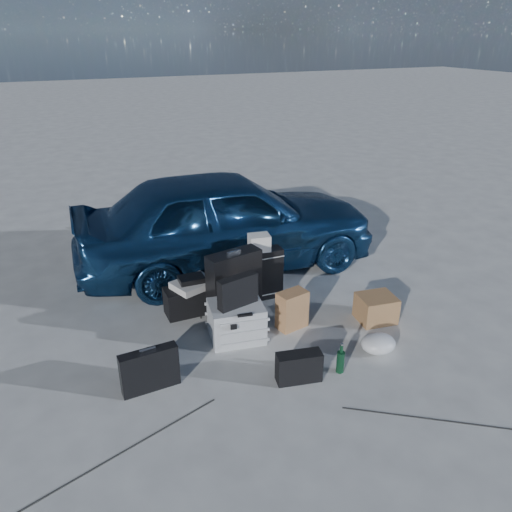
{
  "coord_description": "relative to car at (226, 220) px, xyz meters",
  "views": [
    {
      "loc": [
        -1.67,
        -3.31,
        2.77
      ],
      "look_at": [
        0.2,
        0.85,
        0.69
      ],
      "focal_mm": 35.0,
      "sensor_mm": 36.0,
      "label": 1
    }
  ],
  "objects": [
    {
      "name": "plastic_bag",
      "position": [
        0.61,
        -2.33,
        -0.53
      ],
      "size": [
        0.37,
        0.33,
        0.18
      ],
      "primitive_type": "ellipsoid",
      "rotation": [
        0.0,
        0.0,
        -0.17
      ],
      "color": "#B9BBBF",
      "rests_on": "ground"
    },
    {
      "name": "flat_box_white",
      "position": [
        -0.73,
        -0.93,
        -0.29
      ],
      "size": [
        0.49,
        0.43,
        0.07
      ],
      "primitive_type": "cube",
      "rotation": [
        0.0,
        0.0,
        0.33
      ],
      "color": "beige",
      "rests_on": "duffel_bag"
    },
    {
      "name": "laptop_bag",
      "position": [
        -0.5,
        -1.58,
        -0.1
      ],
      "size": [
        0.41,
        0.18,
        0.3
      ],
      "primitive_type": "cube",
      "rotation": [
        0.0,
        0.0,
        0.21
      ],
      "color": "black",
      "rests_on": "pelican_case"
    },
    {
      "name": "pelican_case",
      "position": [
        -0.51,
        -1.56,
        -0.44
      ],
      "size": [
        0.57,
        0.49,
        0.37
      ],
      "primitive_type": "cube",
      "rotation": [
        0.0,
        0.0,
        -0.17
      ],
      "color": "#ADB0B3",
      "rests_on": "ground"
    },
    {
      "name": "flat_box_black",
      "position": [
        -0.75,
        -0.93,
        -0.22
      ],
      "size": [
        0.27,
        0.2,
        0.06
      ],
      "primitive_type": "cube",
      "rotation": [
        0.0,
        0.0,
        -0.04
      ],
      "color": "black",
      "rests_on": "flat_box_white"
    },
    {
      "name": "briefcase",
      "position": [
        -1.46,
        -1.97,
        -0.44
      ],
      "size": [
        0.49,
        0.13,
        0.38
      ],
      "primitive_type": "cube",
      "rotation": [
        0.0,
        0.0,
        0.05
      ],
      "color": "black",
      "rests_on": "ground"
    },
    {
      "name": "car",
      "position": [
        0.0,
        0.0,
        0.0
      ],
      "size": [
        3.75,
        1.7,
        1.25
      ],
      "primitive_type": "imported",
      "rotation": [
        0.0,
        0.0,
        1.51
      ],
      "color": "navy",
      "rests_on": "ground"
    },
    {
      "name": "suitcase_left",
      "position": [
        -0.37,
        -1.18,
        -0.26
      ],
      "size": [
        0.59,
        0.3,
        0.73
      ],
      "primitive_type": "cube",
      "rotation": [
        0.0,
        0.0,
        0.19
      ],
      "color": "black",
      "rests_on": "ground"
    },
    {
      "name": "white_carton",
      "position": [
        0.03,
        -0.91,
        0.05
      ],
      "size": [
        0.25,
        0.21,
        0.18
      ],
      "primitive_type": "cube",
      "rotation": [
        0.0,
        0.0,
        -0.18
      ],
      "color": "beige",
      "rests_on": "suitcase_right"
    },
    {
      "name": "kraft_bag",
      "position": [
        0.07,
        -1.61,
        -0.43
      ],
      "size": [
        0.33,
        0.23,
        0.4
      ],
      "primitive_type": "cube",
      "rotation": [
        0.0,
        0.0,
        0.19
      ],
      "color": "#A67248",
      "rests_on": "ground"
    },
    {
      "name": "suitcase_right",
      "position": [
        0.04,
        -0.92,
        -0.33
      ],
      "size": [
        0.49,
        0.19,
        0.58
      ],
      "primitive_type": "cube",
      "rotation": [
        0.0,
        0.0,
        -0.04
      ],
      "color": "black",
      "rests_on": "ground"
    },
    {
      "name": "green_bottle",
      "position": [
        0.12,
        -2.44,
        -0.48
      ],
      "size": [
        0.09,
        0.09,
        0.28
      ],
      "primitive_type": "cylinder",
      "rotation": [
        0.0,
        0.0,
        0.36
      ],
      "color": "black",
      "rests_on": "ground"
    },
    {
      "name": "cardboard_box",
      "position": [
        0.93,
        -1.85,
        -0.49
      ],
      "size": [
        0.41,
        0.37,
        0.28
      ],
      "primitive_type": "cube",
      "rotation": [
        0.0,
        0.0,
        -0.14
      ],
      "color": "#9A7443",
      "rests_on": "ground"
    },
    {
      "name": "messenger_bag",
      "position": [
        -0.27,
        -2.39,
        -0.49
      ],
      "size": [
        0.41,
        0.22,
        0.27
      ],
      "primitive_type": "cube",
      "rotation": [
        0.0,
        0.0,
        -0.2
      ],
      "color": "black",
      "rests_on": "ground"
    },
    {
      "name": "ground",
      "position": [
        -0.36,
        -2.1,
        -0.62
      ],
      "size": [
        60.0,
        60.0,
        0.0
      ],
      "primitive_type": "plane",
      "color": "beige",
      "rests_on": "ground"
    },
    {
      "name": "duffel_bag",
      "position": [
        -0.74,
        -0.92,
        -0.47
      ],
      "size": [
        0.6,
        0.26,
        0.3
      ],
      "primitive_type": "cube",
      "rotation": [
        0.0,
        0.0,
        -0.0
      ],
      "color": "black",
      "rests_on": "ground"
    }
  ]
}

